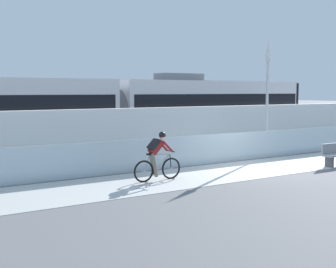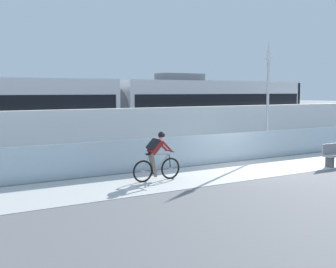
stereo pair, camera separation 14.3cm
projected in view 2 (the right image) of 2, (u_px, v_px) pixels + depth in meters
ground_plane at (256, 168)px, 17.20m from camera, size 200.00×200.00×0.00m
bike_path_deck at (256, 168)px, 17.20m from camera, size 32.00×3.20×0.01m
glass_parapet at (225, 148)px, 18.70m from camera, size 32.00×0.05×1.18m
concrete_barrier_wall at (199, 132)px, 20.16m from camera, size 32.00×0.36×2.24m
tram_rail_near at (169, 150)px, 22.36m from camera, size 32.00×0.08×0.01m
tram_rail_far at (154, 147)px, 23.56m from camera, size 32.00×0.08×0.01m
tram at (113, 113)px, 21.35m from camera, size 22.56×2.54×3.81m
cyclist_on_bike at (157, 157)px, 14.78m from camera, size 1.77×0.58×1.61m
lamp_post_antenna at (268, 83)px, 20.11m from camera, size 0.28×0.28×5.20m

